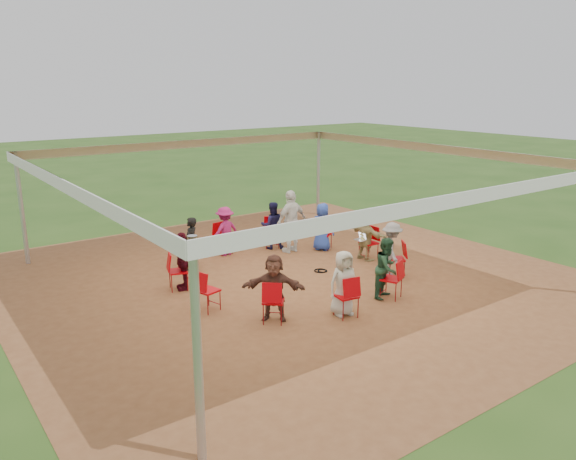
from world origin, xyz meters
TOP-DOWN VIEW (x-y plane):
  - ground at (0.00, 0.00)m, footprint 80.00×80.00m
  - dirt_patch at (0.00, 0.00)m, footprint 13.00×13.00m
  - tent at (0.00, 0.00)m, footprint 10.33×10.33m
  - chair_0 at (2.70, -0.06)m, footprint 0.45×0.43m
  - chair_1 at (2.30, 1.41)m, footprint 0.59×0.59m
  - chair_2 at (1.18, 2.43)m, footprint 0.57×0.58m
  - chair_3 at (-0.32, 2.68)m, footprint 0.47×0.49m
  - chair_4 at (-1.72, 2.08)m, footprint 0.60×0.61m
  - chair_5 at (-2.57, 0.82)m, footprint 0.55×0.53m
  - chair_6 at (-2.61, -0.70)m, footprint 0.53×0.52m
  - chair_7 at (-1.81, -2.00)m, footprint 0.61×0.61m
  - chair_8 at (-0.45, -2.66)m, footprint 0.49×0.50m
  - chair_9 at (1.06, -2.48)m, footprint 0.56×0.57m
  - chair_10 at (2.24, -1.51)m, footprint 0.60×0.59m
  - person_seated_0 at (2.58, -0.06)m, footprint 0.51×1.29m
  - person_seated_1 at (2.20, 1.34)m, footprint 0.67×0.77m
  - person_seated_2 at (1.12, 2.32)m, footprint 0.77×0.64m
  - person_seated_3 at (-0.31, 2.56)m, footprint 0.94×0.55m
  - person_seated_4 at (-1.64, 1.99)m, footprint 0.60×0.58m
  - person_seated_5 at (-2.46, 0.78)m, footprint 0.64×0.90m
  - person_seated_6 at (-1.73, -1.91)m, footprint 1.27×1.22m
  - person_seated_7 at (-0.43, -2.54)m, footprint 0.73×0.48m
  - person_seated_8 at (1.02, -2.37)m, footprint 0.77×0.62m
  - person_seated_9 at (2.14, -1.44)m, footprint 0.87×0.99m
  - standing_person at (1.37, 1.72)m, footprint 1.11×0.67m
  - cable_coil at (0.96, -0.13)m, footprint 0.38×0.38m
  - laptop at (2.41, -0.06)m, footprint 0.24×0.30m

SIDE VIEW (x-z plane):
  - ground at x=0.00m, z-range 0.00..0.00m
  - dirt_patch at x=0.00m, z-range 0.01..0.01m
  - cable_coil at x=0.96m, z-range 0.01..0.04m
  - chair_0 at x=2.70m, z-range 0.00..0.90m
  - chair_1 at x=2.30m, z-range 0.00..0.90m
  - chair_2 at x=1.18m, z-range 0.00..0.90m
  - chair_3 at x=-0.32m, z-range 0.00..0.90m
  - chair_4 at x=-1.72m, z-range 0.00..0.90m
  - chair_5 at x=-2.57m, z-range 0.00..0.90m
  - chair_6 at x=-2.61m, z-range 0.00..0.90m
  - chair_7 at x=-1.81m, z-range 0.00..0.90m
  - chair_8 at x=-0.45m, z-range 0.00..0.90m
  - chair_9 at x=1.06m, z-range 0.00..0.90m
  - chair_10 at x=2.24m, z-range 0.00..0.90m
  - laptop at x=2.41m, z-range 0.54..0.75m
  - person_seated_0 at x=2.58m, z-range 0.01..1.39m
  - person_seated_1 at x=2.20m, z-range 0.01..1.39m
  - person_seated_2 at x=1.12m, z-range 0.01..1.39m
  - person_seated_3 at x=-0.31m, z-range 0.01..1.39m
  - person_seated_4 at x=-1.64m, z-range 0.01..1.39m
  - person_seated_5 at x=-2.46m, z-range 0.01..1.39m
  - person_seated_6 at x=-1.73m, z-range 0.01..1.39m
  - person_seated_7 at x=-0.43m, z-range 0.01..1.39m
  - person_seated_8 at x=1.02m, z-range 0.01..1.39m
  - person_seated_9 at x=2.14m, z-range 0.01..1.39m
  - standing_person at x=1.37m, z-range 0.01..1.80m
  - tent at x=0.00m, z-range 0.87..3.87m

